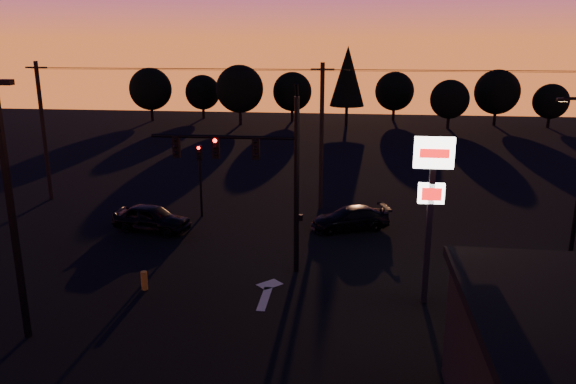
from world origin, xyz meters
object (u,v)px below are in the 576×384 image
traffic_signal_mast (261,166)px  secondary_signal (200,170)px  pylon_sign (432,186)px  bollard (144,280)px  parking_lot_light (9,196)px  suv_parked (551,332)px  car_left (152,218)px  car_right (350,218)px

traffic_signal_mast → secondary_signal: traffic_signal_mast is taller
pylon_sign → bollard: 12.58m
parking_lot_light → suv_parked: size_ratio=1.92×
pylon_sign → car_left: (-14.06, 7.12, -4.17)m
parking_lot_light → car_right: (11.39, 13.16, -4.63)m
traffic_signal_mast → bollard: size_ratio=10.47×
car_left → suv_parked: 20.69m
car_left → parking_lot_light: bearing=-169.9°
secondary_signal → pylon_sign: (12.00, -9.99, 2.05)m
traffic_signal_mast → secondary_signal: 9.19m
traffic_signal_mast → bollard: 7.03m
secondary_signal → car_right: size_ratio=0.98×
secondary_signal → bollard: (0.26, -10.20, -2.45)m
traffic_signal_mast → car_right: bearing=57.1°
parking_lot_light → suv_parked: (18.37, 1.30, -4.61)m
traffic_signal_mast → parking_lot_light: size_ratio=0.94×
bollard → car_left: (-2.32, 7.33, 0.34)m
secondary_signal → parking_lot_light: bearing=-99.8°
traffic_signal_mast → pylon_sign: traffic_signal_mast is taller
car_left → car_right: (10.95, 1.54, -0.10)m
secondary_signal → car_left: bearing=-125.8°
pylon_sign → suv_parked: (3.87, -3.20, -4.25)m
traffic_signal_mast → car_left: size_ratio=1.96×
car_left → car_right: size_ratio=0.99×
secondary_signal → car_right: bearing=-8.5°
pylon_sign → suv_parked: bearing=-39.5°
traffic_signal_mast → parking_lot_light: 10.19m
traffic_signal_mast → car_left: (-6.97, 4.63, -4.19)m
traffic_signal_mast → car_right: (3.98, 6.17, -4.29)m
traffic_signal_mast → bollard: (-4.64, -2.71, -4.53)m
secondary_signal → pylon_sign: bearing=-39.8°
secondary_signal → traffic_signal_mast: bearing=-56.8°
secondary_signal → bollard: size_ratio=5.31×
bollard → car_right: (8.63, 8.87, 0.23)m
bollard → car_left: size_ratio=0.19×
suv_parked → secondary_signal: bearing=123.2°
parking_lot_light → car_right: 18.01m
secondary_signal → suv_parked: bearing=-39.7°
suv_parked → car_left: bearing=133.0°
parking_lot_light → pylon_sign: (14.50, 4.50, -0.36)m
bollard → car_right: car_right is taller
pylon_sign → car_left: 16.31m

